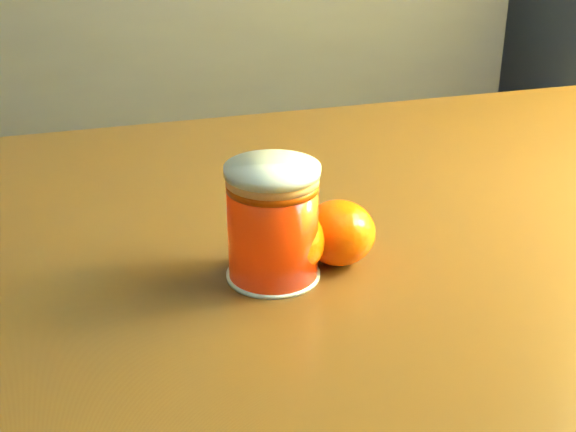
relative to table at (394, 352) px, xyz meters
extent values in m
cube|color=brown|center=(0.00, 0.00, 0.08)|extent=(1.09, 0.77, 0.04)
cylinder|color=red|center=(-0.11, -0.02, 0.14)|extent=(0.07, 0.07, 0.08)
cylinder|color=tan|center=(-0.11, -0.02, 0.18)|extent=(0.07, 0.07, 0.01)
cylinder|color=silver|center=(-0.11, -0.02, 0.19)|extent=(0.07, 0.07, 0.00)
ellipsoid|color=#FF5905|center=(-0.10, -0.02, 0.13)|extent=(0.08, 0.08, 0.06)
ellipsoid|color=#FF5905|center=(-0.06, -0.01, 0.13)|extent=(0.07, 0.07, 0.05)
camera|label=1|loc=(-0.24, -0.54, 0.40)|focal=50.00mm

